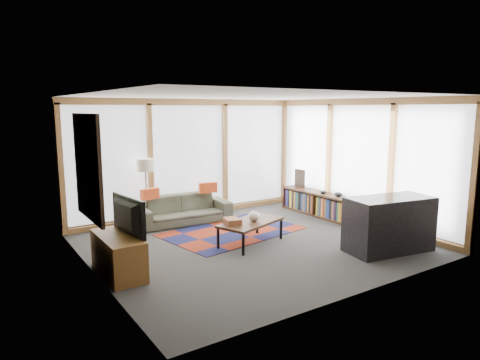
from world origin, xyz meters
TOP-DOWN VIEW (x-y plane):
  - ground at (0.00, 0.00)m, footprint 5.50×5.50m
  - room_envelope at (0.49, 0.56)m, footprint 5.52×5.02m
  - rug at (0.10, 0.82)m, footprint 2.84×2.07m
  - sofa at (-0.43, 1.95)m, footprint 2.06×0.91m
  - pillow_left at (-1.12, 2.00)m, footprint 0.41×0.19m
  - pillow_right at (0.18, 1.95)m, footprint 0.41×0.20m
  - floor_lamp at (-1.16, 2.08)m, footprint 0.35×0.35m
  - coffee_table at (-0.03, 0.00)m, footprint 1.38×0.99m
  - book_stack at (-0.41, 0.02)m, footprint 0.30×0.35m
  - vase at (0.02, -0.02)m, footprint 0.21×0.21m
  - bookshelf at (2.43, 0.85)m, footprint 0.39×2.13m
  - bowl_a at (2.47, 0.30)m, footprint 0.20×0.20m
  - bowl_b at (2.41, 0.69)m, footprint 0.15×0.15m
  - shelf_picture at (2.51, 1.60)m, footprint 0.04×0.33m
  - tv_console at (-2.46, -0.12)m, footprint 0.48×1.16m
  - television at (-2.37, -0.11)m, footprint 0.24×0.97m
  - bar_counter at (1.71, -1.59)m, footprint 1.56×0.93m

SIDE VIEW (x-z plane):
  - ground at x=0.00m, z-range 0.00..0.00m
  - rug at x=0.10m, z-range 0.00..0.01m
  - coffee_table at x=-0.03m, z-range 0.00..0.41m
  - bookshelf at x=2.43m, z-range 0.00..0.53m
  - tv_console at x=-2.46m, z-range 0.00..0.58m
  - sofa at x=-0.43m, z-range 0.00..0.59m
  - bar_counter at x=1.71m, z-range 0.00..0.93m
  - book_stack at x=-0.41m, z-range 0.41..0.52m
  - vase at x=0.02m, z-range 0.41..0.59m
  - bowl_b at x=2.41m, z-range 0.53..0.61m
  - bowl_a at x=2.47m, z-range 0.53..0.62m
  - pillow_left at x=-1.12m, z-range 0.59..0.81m
  - pillow_right at x=0.18m, z-range 0.59..0.81m
  - floor_lamp at x=-1.16m, z-range 0.00..1.40m
  - shelf_picture at x=2.51m, z-range 0.53..0.96m
  - television at x=-2.37m, z-range 0.58..1.14m
  - room_envelope at x=0.49m, z-range 0.23..2.85m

